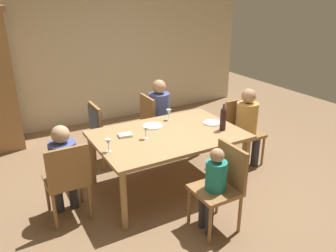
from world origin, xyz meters
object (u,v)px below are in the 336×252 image
(person_man_bearded, at_px, (161,111))
(wine_glass_near_right, at_px, (108,143))
(wine_bottle_tall_green, at_px, (223,118))
(dinner_plate_guest_left, at_px, (153,126))
(dining_table, at_px, (168,139))
(chair_left_end, at_px, (67,177))
(wine_glass_near_left, at_px, (169,112))
(chair_right_end, at_px, (242,127))
(person_child_small, at_px, (214,183))
(chair_near, at_px, (222,182))
(dinner_plate_host, at_px, (212,123))
(wine_glass_centre, at_px, (146,130))
(handbag, at_px, (133,150))
(person_man_guest, at_px, (248,122))
(chair_far_left, at_px, (101,126))
(person_woman_host, at_px, (64,164))
(chair_far_right, at_px, (154,120))

(person_man_bearded, xyz_separation_m, wine_glass_near_right, (-1.24, -1.09, 0.18))
(wine_bottle_tall_green, bearing_deg, dinner_plate_guest_left, 143.04)
(dining_table, bearing_deg, chair_left_end, -176.10)
(person_man_bearded, relative_size, wine_bottle_tall_green, 3.38)
(wine_glass_near_left, bearing_deg, chair_right_end, -17.73)
(person_man_bearded, bearing_deg, person_child_small, -13.04)
(chair_near, bearing_deg, dinner_plate_host, -30.91)
(wine_bottle_tall_green, height_order, wine_glass_centre, wine_bottle_tall_green)
(wine_bottle_tall_green, distance_m, dinner_plate_host, 0.29)
(chair_near, height_order, dinner_plate_host, chair_near)
(wine_glass_near_right, bearing_deg, handbag, 55.34)
(dining_table, relative_size, person_man_guest, 1.59)
(person_man_guest, relative_size, handbag, 4.03)
(dining_table, xyz_separation_m, handbag, (-0.05, 0.98, -0.55))
(wine_bottle_tall_green, relative_size, handbag, 1.21)
(wine_bottle_tall_green, height_order, handbag, wine_bottle_tall_green)
(chair_near, relative_size, chair_far_left, 1.00)
(chair_near, relative_size, handbag, 3.29)
(person_woman_host, bearing_deg, dinner_plate_guest_left, 12.82)
(wine_glass_near_right, bearing_deg, chair_far_right, 44.15)
(chair_left_end, relative_size, handbag, 3.29)
(person_child_small, xyz_separation_m, dinner_plate_guest_left, (-0.03, 1.28, 0.18))
(chair_far_right, xyz_separation_m, wine_glass_centre, (-0.62, -0.98, 0.31))
(chair_left_end, xyz_separation_m, wine_glass_near_left, (1.53, 0.50, 0.31))
(wine_glass_near_right, xyz_separation_m, dinner_plate_guest_left, (0.75, 0.42, -0.10))
(chair_near, relative_size, wine_bottle_tall_green, 2.71)
(chair_right_end, bearing_deg, handbag, -33.85)
(person_woman_host, distance_m, person_child_small, 1.61)
(person_woman_host, bearing_deg, chair_near, -36.38)
(chair_far_right, bearing_deg, person_child_small, -9.86)
(chair_left_end, distance_m, person_man_bearded, 2.02)
(chair_near, distance_m, handbag, 2.01)
(chair_far_right, height_order, person_man_guest, person_man_guest)
(wine_glass_near_left, distance_m, wine_glass_centre, 0.69)
(chair_right_end, height_order, person_child_small, person_child_small)
(chair_far_left, bearing_deg, wine_glass_near_left, 54.03)
(chair_right_end, distance_m, dinner_plate_guest_left, 1.37)
(dining_table, height_order, person_man_guest, person_man_guest)
(chair_left_end, distance_m, chair_far_left, 1.31)
(chair_far_left, relative_size, dinner_plate_host, 3.81)
(person_man_guest, height_order, person_child_small, person_man_guest)
(chair_near, bearing_deg, person_man_guest, -51.29)
(wine_glass_centre, bearing_deg, handbag, 75.66)
(dining_table, relative_size, handbag, 6.41)
(dinner_plate_guest_left, bearing_deg, wine_glass_near_left, 20.20)
(chair_left_end, bearing_deg, wine_bottle_tall_green, -4.35)
(wine_glass_centre, bearing_deg, person_man_bearded, 53.09)
(chair_right_end, xyz_separation_m, wine_glass_centre, (-1.58, -0.08, 0.31))
(chair_far_right, distance_m, wine_bottle_tall_green, 1.31)
(dinner_plate_host, bearing_deg, wine_glass_near_left, 137.25)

